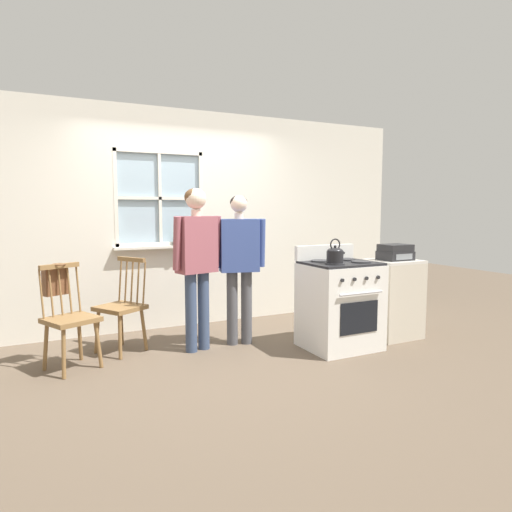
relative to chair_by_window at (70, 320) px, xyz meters
name	(u,v)px	position (x,y,z in m)	size (l,w,h in m)	color
ground_plane	(225,356)	(1.41, -0.32, -0.46)	(16.00, 16.00, 0.00)	brown
wall_back	(182,221)	(1.43, 1.08, 0.87)	(6.40, 0.16, 2.70)	silver
chair_by_window	(70,320)	(0.00, 0.00, 0.00)	(0.55, 0.54, 0.98)	olive
chair_near_wall	(122,308)	(0.52, 0.32, 0.00)	(0.56, 0.57, 0.98)	olive
person_elderly_left	(197,252)	(1.24, 0.00, 0.58)	(0.57, 0.30, 1.69)	#384766
person_teen_center	(239,256)	(1.73, 0.02, 0.51)	(0.58, 0.30, 1.63)	#4C4C51
stove	(340,304)	(2.63, -0.58, 0.01)	(0.75, 0.68, 1.08)	white
kettle	(335,254)	(2.46, -0.71, 0.56)	(0.21, 0.17, 0.25)	black
potted_plant	(179,238)	(1.35, 0.99, 0.66)	(0.14, 0.14, 0.27)	#42474C
handbag	(55,281)	(-0.10, 0.21, 0.34)	(0.24, 0.24, 0.31)	brown
side_counter	(393,298)	(3.43, -0.51, -0.01)	(0.55, 0.50, 0.90)	beige
stereo	(395,252)	(3.43, -0.53, 0.53)	(0.34, 0.29, 0.18)	#232326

